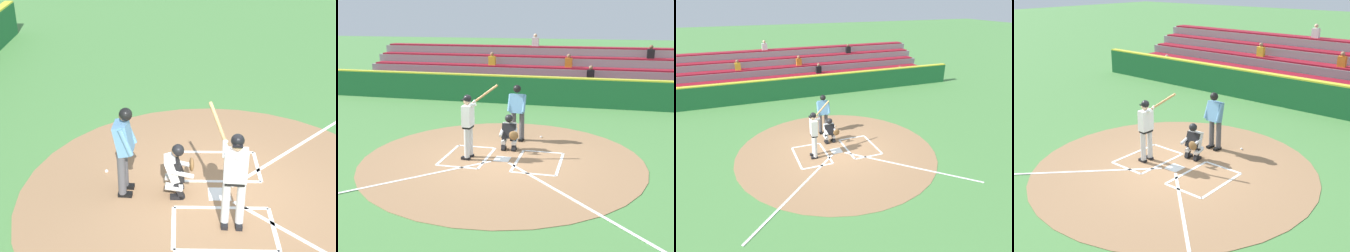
{
  "view_description": "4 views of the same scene",
  "coord_description": "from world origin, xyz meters",
  "views": [
    {
      "loc": [
        7.96,
        -0.85,
        5.63
      ],
      "look_at": [
        -0.51,
        -1.03,
        1.26
      ],
      "focal_mm": 51.79,
      "sensor_mm": 36.0,
      "label": 1
    },
    {
      "loc": [
        -2.7,
        10.64,
        4.01
      ],
      "look_at": [
        -0.02,
        -0.37,
        0.9
      ],
      "focal_mm": 43.53,
      "sensor_mm": 36.0,
      "label": 2
    },
    {
      "loc": [
        3.57,
        10.22,
        5.84
      ],
      "look_at": [
        -0.5,
        -0.43,
        0.87
      ],
      "focal_mm": 32.01,
      "sensor_mm": 36.0,
      "label": 3
    },
    {
      "loc": [
        -7.04,
        8.14,
        5.15
      ],
      "look_at": [
        0.07,
        -0.41,
        1.15
      ],
      "focal_mm": 44.5,
      "sensor_mm": 36.0,
      "label": 4
    }
  ],
  "objects": [
    {
      "name": "ground_plane",
      "position": [
        0.0,
        0.0,
        0.0
      ],
      "size": [
        120.0,
        120.0,
        0.0
      ],
      "primitive_type": "plane",
      "color": "#4C8442"
    },
    {
      "name": "dirt_circle",
      "position": [
        0.0,
        0.0,
        0.01
      ],
      "size": [
        8.0,
        8.0,
        0.01
      ],
      "primitive_type": "cylinder",
      "color": "#99704C",
      "rests_on": "ground"
    },
    {
      "name": "home_plate_and_chalk",
      "position": [
        0.0,
        0.88,
        0.01
      ],
      "size": [
        7.93,
        4.91,
        0.01
      ],
      "color": "white",
      "rests_on": "dirt_circle"
    },
    {
      "name": "batter",
      "position": [
        0.94,
        0.14,
        1.1
      ],
      "size": [
        0.96,
        0.67,
        2.13
      ],
      "color": "silver",
      "rests_on": "ground"
    },
    {
      "name": "catcher",
      "position": [
        -0.01,
        -0.85,
        0.59
      ],
      "size": [
        0.6,
        0.6,
        1.13
      ],
      "color": "black",
      "rests_on": "ground"
    },
    {
      "name": "plate_umpire",
      "position": [
        -0.04,
        -1.86,
        1.08
      ],
      "size": [
        0.6,
        0.44,
        1.86
      ],
      "color": "#4C4C51",
      "rests_on": "ground"
    },
    {
      "name": "baseball",
      "position": [
        -0.75,
        -2.35,
        0.04
      ],
      "size": [
        0.07,
        0.07,
        0.07
      ],
      "primitive_type": "sphere",
      "color": "white",
      "rests_on": "ground"
    },
    {
      "name": "backstop_wall",
      "position": [
        0.0,
        -7.5,
        0.65
      ],
      "size": [
        22.0,
        0.36,
        1.31
      ],
      "color": "#1E6033",
      "rests_on": "ground"
    },
    {
      "name": "bleacher_stand",
      "position": [
        -0.0,
        -10.76,
        0.85
      ],
      "size": [
        20.0,
        4.25,
        3.0
      ],
      "color": "gray",
      "rests_on": "ground"
    }
  ]
}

